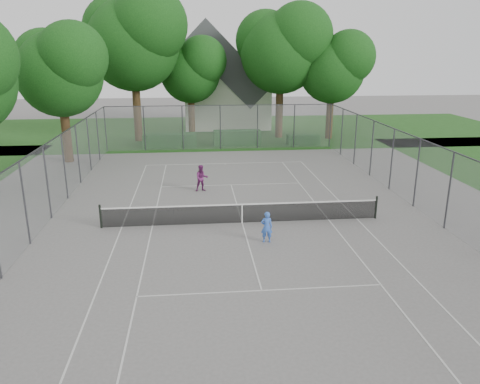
{
  "coord_description": "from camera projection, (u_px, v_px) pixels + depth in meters",
  "views": [
    {
      "loc": [
        -2.09,
        -20.22,
        7.71
      ],
      "look_at": [
        0.0,
        1.0,
        1.2
      ],
      "focal_mm": 35.0,
      "sensor_mm": 36.0,
      "label": 1
    }
  ],
  "objects": [
    {
      "name": "ground",
      "position": [
        242.0,
        223.0,
        21.69
      ],
      "size": [
        120.0,
        120.0,
        0.0
      ],
      "primitive_type": "plane",
      "color": "#63605E",
      "rests_on": "ground"
    },
    {
      "name": "grass_far",
      "position": [
        215.0,
        131.0,
        46.44
      ],
      "size": [
        60.0,
        20.0,
        0.0
      ],
      "primitive_type": "cube",
      "color": "#194313",
      "rests_on": "ground"
    },
    {
      "name": "court_markings",
      "position": [
        242.0,
        223.0,
        21.69
      ],
      "size": [
        11.03,
        23.83,
        0.01
      ],
      "color": "beige",
      "rests_on": "ground"
    },
    {
      "name": "tennis_net",
      "position": [
        242.0,
        213.0,
        21.54
      ],
      "size": [
        12.87,
        0.1,
        1.1
      ],
      "color": "black",
      "rests_on": "ground"
    },
    {
      "name": "perimeter_fence",
      "position": [
        242.0,
        186.0,
        21.16
      ],
      "size": [
        18.08,
        34.08,
        3.52
      ],
      "color": "#38383D",
      "rests_on": "ground"
    },
    {
      "name": "tree_far_left",
      "position": [
        134.0,
        36.0,
        38.72
      ],
      "size": [
        8.86,
        8.09,
        12.74
      ],
      "color": "#382514",
      "rests_on": "ground"
    },
    {
      "name": "tree_far_midleft",
      "position": [
        191.0,
        68.0,
        42.03
      ],
      "size": [
        6.24,
        5.69,
        8.96
      ],
      "color": "#382514",
      "rests_on": "ground"
    },
    {
      "name": "tree_far_midright",
      "position": [
        282.0,
        46.0,
        40.58
      ],
      "size": [
        8.1,
        7.4,
        11.65
      ],
      "color": "#382514",
      "rests_on": "ground"
    },
    {
      "name": "tree_far_right",
      "position": [
        334.0,
        65.0,
        40.49
      ],
      "size": [
        6.53,
        5.96,
        9.38
      ],
      "color": "#382514",
      "rests_on": "ground"
    },
    {
      "name": "tree_side_back",
      "position": [
        60.0,
        67.0,
        31.63
      ],
      "size": [
        6.67,
        6.09,
        9.59
      ],
      "color": "#382514",
      "rests_on": "ground"
    },
    {
      "name": "hedge_left",
      "position": [
        170.0,
        140.0,
        38.59
      ],
      "size": [
        4.37,
        1.31,
        1.09
      ],
      "primitive_type": "cube",
      "color": "#164718",
      "rests_on": "ground"
    },
    {
      "name": "hedge_mid",
      "position": [
        237.0,
        138.0,
        39.25
      ],
      "size": [
        3.94,
        1.13,
        1.24
      ],
      "primitive_type": "cube",
      "color": "#164718",
      "rests_on": "ground"
    },
    {
      "name": "hedge_right",
      "position": [
        303.0,
        140.0,
        39.56
      ],
      "size": [
        2.74,
        1.0,
        0.82
      ],
      "primitive_type": "cube",
      "color": "#164718",
      "rests_on": "ground"
    },
    {
      "name": "house",
      "position": [
        226.0,
        85.0,
        47.82
      ],
      "size": [
        8.44,
        6.54,
        10.51
      ],
      "color": "white",
      "rests_on": "ground"
    },
    {
      "name": "girl_player",
      "position": [
        267.0,
        227.0,
        19.37
      ],
      "size": [
        0.5,
        0.34,
        1.33
      ],
      "primitive_type": "imported",
      "rotation": [
        0.0,
        0.0,
        3.1
      ],
      "color": "blue",
      "rests_on": "ground"
    },
    {
      "name": "woman_player",
      "position": [
        202.0,
        178.0,
        26.38
      ],
      "size": [
        0.82,
        0.69,
        1.51
      ],
      "primitive_type": "imported",
      "rotation": [
        0.0,
        0.0,
        0.17
      ],
      "color": "#6B235E",
      "rests_on": "ground"
    }
  ]
}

